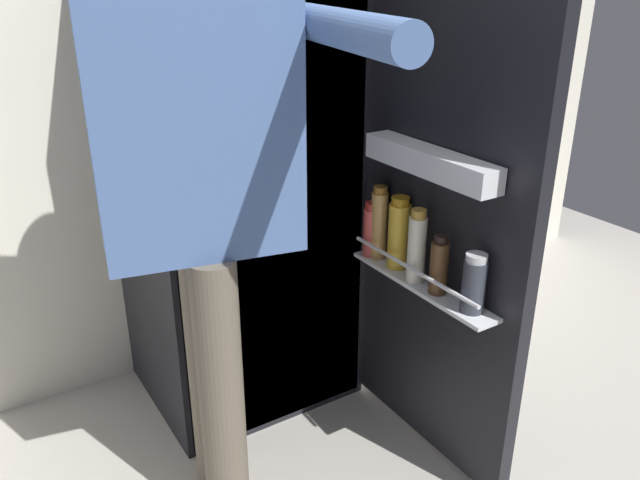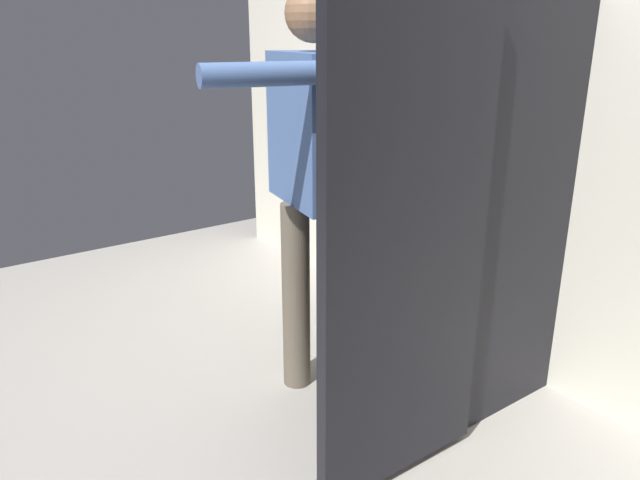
{
  "view_description": "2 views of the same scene",
  "coord_description": "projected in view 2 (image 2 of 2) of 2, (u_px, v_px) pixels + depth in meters",
  "views": [
    {
      "loc": [
        -0.86,
        -1.36,
        1.48
      ],
      "look_at": [
        -0.05,
        -0.08,
        0.83
      ],
      "focal_mm": 35.92,
      "sensor_mm": 36.0,
      "label": 1
    },
    {
      "loc": [
        1.64,
        -1.36,
        1.49
      ],
      "look_at": [
        -0.02,
        -0.15,
        0.79
      ],
      "focal_mm": 33.89,
      "sensor_mm": 36.0,
      "label": 2
    }
  ],
  "objects": [
    {
      "name": "ground_plane",
      "position": [
        352.0,
        414.0,
        2.49
      ],
      "size": [
        5.31,
        5.31,
        0.0
      ],
      "primitive_type": "plane",
      "color": "#B7B2A8"
    },
    {
      "name": "kitchen_wall",
      "position": [
        519.0,
        90.0,
        2.58
      ],
      "size": [
        4.4,
        0.1,
        2.52
      ],
      "primitive_type": "cube",
      "color": "silver",
      "rests_on": "ground_plane"
    },
    {
      "name": "refrigerator",
      "position": [
        453.0,
        206.0,
        2.48
      ],
      "size": [
        0.74,
        1.27,
        1.63
      ],
      "color": "black",
      "rests_on": "ground_plane"
    },
    {
      "name": "person",
      "position": [
        315.0,
        159.0,
        2.42
      ],
      "size": [
        0.57,
        0.84,
        1.67
      ],
      "color": "#665B4C",
      "rests_on": "ground_plane"
    }
  ]
}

